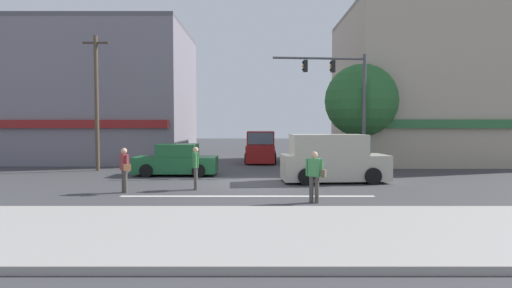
{
  "coord_description": "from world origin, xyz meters",
  "views": [
    {
      "loc": [
        0.3,
        -17.52,
        2.5
      ],
      "look_at": [
        0.22,
        2.0,
        1.6
      ],
      "focal_mm": 28.0,
      "sensor_mm": 36.0,
      "label": 1
    }
  ],
  "objects_px": {
    "utility_pole_near_left": "(98,101)",
    "pedestrian_mid_crossing": "(197,165)",
    "street_tree": "(363,101)",
    "sedan_crossing_rightbound": "(178,161)",
    "pedestrian_foreground_with_bag": "(317,174)",
    "traffic_light_mast": "(348,93)",
    "van_parked_curbside": "(263,147)",
    "van_crossing_leftbound": "(334,159)",
    "utility_pole_far_right": "(374,101)",
    "pedestrian_far_side": "(126,167)"
  },
  "relations": [
    {
      "from": "utility_pole_near_left",
      "to": "pedestrian_mid_crossing",
      "type": "bearing_deg",
      "value": -45.61
    },
    {
      "from": "street_tree",
      "to": "utility_pole_near_left",
      "type": "xyz_separation_m",
      "value": [
        -14.86,
        -1.0,
        -0.07
      ]
    },
    {
      "from": "street_tree",
      "to": "sedan_crossing_rightbound",
      "type": "height_order",
      "value": "street_tree"
    },
    {
      "from": "utility_pole_near_left",
      "to": "pedestrian_foreground_with_bag",
      "type": "bearing_deg",
      "value": -40.86
    },
    {
      "from": "utility_pole_near_left",
      "to": "traffic_light_mast",
      "type": "bearing_deg",
      "value": -5.62
    },
    {
      "from": "sedan_crossing_rightbound",
      "to": "pedestrian_foreground_with_bag",
      "type": "xyz_separation_m",
      "value": [
        5.92,
        -7.21,
        0.24
      ]
    },
    {
      "from": "sedan_crossing_rightbound",
      "to": "pedestrian_mid_crossing",
      "type": "relative_size",
      "value": 2.47
    },
    {
      "from": "van_parked_curbside",
      "to": "traffic_light_mast",
      "type": "bearing_deg",
      "value": -56.36
    },
    {
      "from": "pedestrian_foreground_with_bag",
      "to": "pedestrian_mid_crossing",
      "type": "distance_m",
      "value": 5.02
    },
    {
      "from": "van_parked_curbside",
      "to": "sedan_crossing_rightbound",
      "type": "distance_m",
      "value": 8.43
    },
    {
      "from": "sedan_crossing_rightbound",
      "to": "street_tree",
      "type": "bearing_deg",
      "value": 16.8
    },
    {
      "from": "utility_pole_near_left",
      "to": "traffic_light_mast",
      "type": "relative_size",
      "value": 1.2
    },
    {
      "from": "utility_pole_near_left",
      "to": "sedan_crossing_rightbound",
      "type": "xyz_separation_m",
      "value": [
        4.78,
        -2.05,
        -3.16
      ]
    },
    {
      "from": "street_tree",
      "to": "van_crossing_leftbound",
      "type": "height_order",
      "value": "street_tree"
    },
    {
      "from": "sedan_crossing_rightbound",
      "to": "pedestrian_foreground_with_bag",
      "type": "height_order",
      "value": "pedestrian_foreground_with_bag"
    },
    {
      "from": "utility_pole_far_right",
      "to": "utility_pole_near_left",
      "type": "bearing_deg",
      "value": -166.0
    },
    {
      "from": "utility_pole_far_right",
      "to": "van_parked_curbside",
      "type": "distance_m",
      "value": 7.97
    },
    {
      "from": "traffic_light_mast",
      "to": "utility_pole_near_left",
      "type": "bearing_deg",
      "value": 174.38
    },
    {
      "from": "pedestrian_far_side",
      "to": "utility_pole_near_left",
      "type": "bearing_deg",
      "value": 118.12
    },
    {
      "from": "traffic_light_mast",
      "to": "pedestrian_far_side",
      "type": "xyz_separation_m",
      "value": [
        -9.55,
        -5.98,
        -3.22
      ]
    },
    {
      "from": "utility_pole_far_right",
      "to": "van_parked_curbside",
      "type": "relative_size",
      "value": 1.7
    },
    {
      "from": "van_crossing_leftbound",
      "to": "pedestrian_far_side",
      "type": "relative_size",
      "value": 2.82
    },
    {
      "from": "pedestrian_mid_crossing",
      "to": "pedestrian_far_side",
      "type": "bearing_deg",
      "value": -164.12
    },
    {
      "from": "van_parked_curbside",
      "to": "pedestrian_mid_crossing",
      "type": "distance_m",
      "value": 12.06
    },
    {
      "from": "utility_pole_far_right",
      "to": "pedestrian_far_side",
      "type": "bearing_deg",
      "value": -137.62
    },
    {
      "from": "utility_pole_near_left",
      "to": "sedan_crossing_rightbound",
      "type": "height_order",
      "value": "utility_pole_near_left"
    },
    {
      "from": "utility_pole_near_left",
      "to": "traffic_light_mast",
      "type": "height_order",
      "value": "utility_pole_near_left"
    },
    {
      "from": "utility_pole_far_right",
      "to": "van_crossing_leftbound",
      "type": "distance_m",
      "value": 10.02
    },
    {
      "from": "van_parked_curbside",
      "to": "pedestrian_far_side",
      "type": "xyz_separation_m",
      "value": [
        -5.23,
        -12.48,
        -0.05
      ]
    },
    {
      "from": "street_tree",
      "to": "van_parked_curbside",
      "type": "relative_size",
      "value": 1.3
    },
    {
      "from": "street_tree",
      "to": "pedestrian_far_side",
      "type": "xyz_separation_m",
      "value": [
        -10.96,
        -8.3,
        -2.99
      ]
    },
    {
      "from": "utility_pole_near_left",
      "to": "van_parked_curbside",
      "type": "distance_m",
      "value": 10.88
    },
    {
      "from": "street_tree",
      "to": "traffic_light_mast",
      "type": "height_order",
      "value": "traffic_light_mast"
    },
    {
      "from": "pedestrian_far_side",
      "to": "street_tree",
      "type": "bearing_deg",
      "value": 37.16
    },
    {
      "from": "pedestrian_foreground_with_bag",
      "to": "sedan_crossing_rightbound",
      "type": "bearing_deg",
      "value": 129.39
    },
    {
      "from": "utility_pole_near_left",
      "to": "van_parked_curbside",
      "type": "bearing_deg",
      "value": 29.5
    },
    {
      "from": "pedestrian_foreground_with_bag",
      "to": "utility_pole_near_left",
      "type": "bearing_deg",
      "value": 139.14
    },
    {
      "from": "traffic_light_mast",
      "to": "van_crossing_leftbound",
      "type": "bearing_deg",
      "value": -112.36
    },
    {
      "from": "utility_pole_near_left",
      "to": "pedestrian_mid_crossing",
      "type": "distance_m",
      "value": 9.66
    },
    {
      "from": "traffic_light_mast",
      "to": "van_crossing_leftbound",
      "type": "relative_size",
      "value": 1.32
    },
    {
      "from": "traffic_light_mast",
      "to": "van_parked_curbside",
      "type": "bearing_deg",
      "value": 123.64
    },
    {
      "from": "van_crossing_leftbound",
      "to": "van_parked_curbside",
      "type": "height_order",
      "value": "same"
    },
    {
      "from": "street_tree",
      "to": "pedestrian_foreground_with_bag",
      "type": "distance_m",
      "value": 11.46
    },
    {
      "from": "traffic_light_mast",
      "to": "pedestrian_foreground_with_bag",
      "type": "height_order",
      "value": "traffic_light_mast"
    },
    {
      "from": "pedestrian_mid_crossing",
      "to": "pedestrian_far_side",
      "type": "height_order",
      "value": "same"
    },
    {
      "from": "sedan_crossing_rightbound",
      "to": "pedestrian_foreground_with_bag",
      "type": "relative_size",
      "value": 2.47
    },
    {
      "from": "sedan_crossing_rightbound",
      "to": "van_parked_curbside",
      "type": "bearing_deg",
      "value": 58.89
    },
    {
      "from": "van_parked_curbside",
      "to": "sedan_crossing_rightbound",
      "type": "relative_size",
      "value": 1.13
    },
    {
      "from": "van_crossing_leftbound",
      "to": "sedan_crossing_rightbound",
      "type": "bearing_deg",
      "value": 161.97
    },
    {
      "from": "utility_pole_far_right",
      "to": "van_parked_curbside",
      "type": "height_order",
      "value": "utility_pole_far_right"
    }
  ]
}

